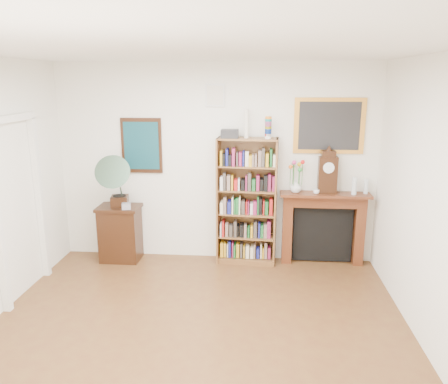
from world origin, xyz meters
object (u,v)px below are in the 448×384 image
at_px(fireplace, 323,222).
at_px(flower_vase, 296,186).
at_px(bookshelf, 247,195).
at_px(bottle_right, 366,186).
at_px(side_cabinet, 120,233).
at_px(mantel_clock, 328,173).
at_px(gramophone, 115,178).
at_px(cd_stack, 126,206).
at_px(bottle_left, 354,186).
at_px(teacup, 316,192).

distance_m(fireplace, flower_vase, 0.66).
relative_size(bookshelf, bottle_right, 10.32).
height_order(side_cabinet, mantel_clock, mantel_clock).
height_order(bookshelf, gramophone, bookshelf).
bearing_deg(fireplace, side_cabinet, -176.77).
height_order(fireplace, cd_stack, fireplace).
distance_m(cd_stack, bottle_right, 3.32).
distance_m(bookshelf, bottle_left, 1.46).
bearing_deg(bottle_left, gramophone, -177.27).
bearing_deg(bookshelf, cd_stack, -169.35).
xyz_separation_m(bookshelf, bottle_right, (1.63, 0.06, 0.14)).
bearing_deg(mantel_clock, side_cabinet, -178.05).
bearing_deg(bottle_right, bookshelf, -178.04).
bearing_deg(mantel_clock, fireplace, 114.46).
distance_m(fireplace, teacup, 0.50).
distance_m(cd_stack, bottle_left, 3.14).
bearing_deg(bookshelf, teacup, 2.85).
bearing_deg(bottle_left, fireplace, 166.86).
relative_size(bottle_left, bottle_right, 1.20).
height_order(bookshelf, mantel_clock, bookshelf).
relative_size(teacup, bottle_left, 0.35).
relative_size(side_cabinet, bottle_right, 4.05).
xyz_separation_m(fireplace, gramophone, (-2.89, -0.24, 0.64)).
relative_size(side_cabinet, cd_stack, 6.75).
distance_m(cd_stack, teacup, 2.63).
height_order(cd_stack, mantel_clock, mantel_clock).
height_order(side_cabinet, gramophone, gramophone).
distance_m(side_cabinet, teacup, 2.85).
distance_m(bookshelf, teacup, 0.95).
xyz_separation_m(mantel_clock, bottle_left, (0.36, -0.05, -0.16)).
xyz_separation_m(fireplace, mantel_clock, (0.02, -0.04, 0.72)).
distance_m(bookshelf, cd_stack, 1.69).
relative_size(flower_vase, bottle_left, 0.71).
height_order(bookshelf, fireplace, bookshelf).
bearing_deg(flower_vase, mantel_clock, 0.34).
height_order(fireplace, flower_vase, flower_vase).
relative_size(bookshelf, teacup, 24.37).
bearing_deg(gramophone, teacup, -7.89).
distance_m(bookshelf, mantel_clock, 1.14).
bearing_deg(cd_stack, mantel_clock, 4.60).
xyz_separation_m(teacup, bottle_left, (0.51, 0.01, 0.09)).
height_order(fireplace, teacup, teacup).
height_order(bottle_left, bottle_right, bottle_left).
bearing_deg(mantel_clock, gramophone, -176.07).
distance_m(bookshelf, bottle_right, 1.63).
height_order(gramophone, bottle_left, gramophone).
relative_size(side_cabinet, fireplace, 0.66).
height_order(fireplace, gramophone, gramophone).
relative_size(fireplace, flower_vase, 7.23).
relative_size(fireplace, bottle_right, 6.17).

